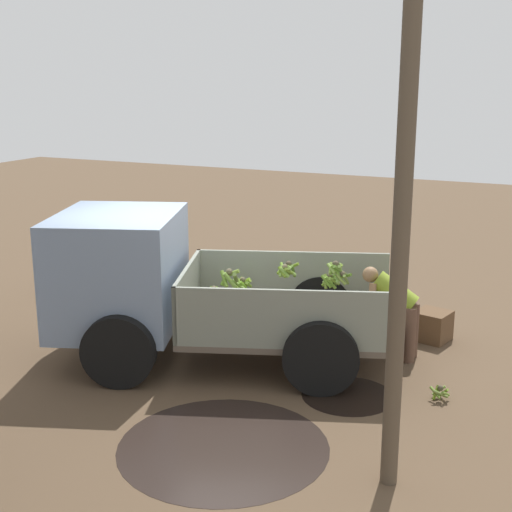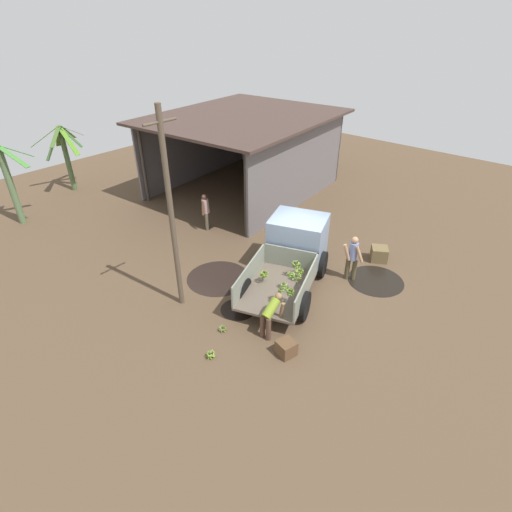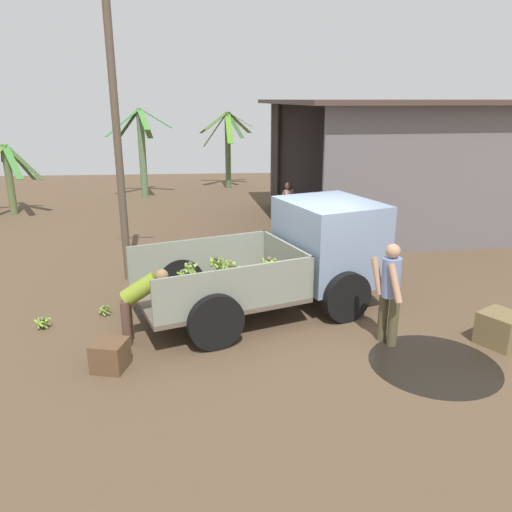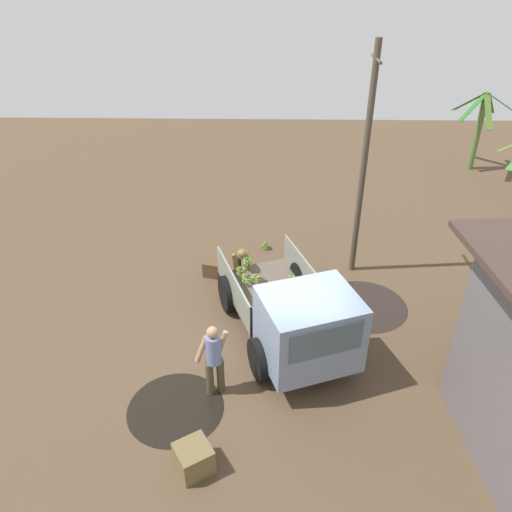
{
  "view_description": "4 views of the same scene",
  "coord_description": "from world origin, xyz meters",
  "px_view_note": "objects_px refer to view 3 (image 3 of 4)",
  "views": [
    {
      "loc": [
        -4.86,
        7.96,
        3.73
      ],
      "look_at": [
        -1.29,
        0.15,
        1.53
      ],
      "focal_mm": 50.0,
      "sensor_mm": 36.0,
      "label": 1
    },
    {
      "loc": [
        -9.64,
        -6.36,
        7.98
      ],
      "look_at": [
        -1.65,
        0.47,
        1.48
      ],
      "focal_mm": 28.0,
      "sensor_mm": 36.0,
      "label": 2
    },
    {
      "loc": [
        -1.58,
        -8.52,
        3.78
      ],
      "look_at": [
        -0.93,
        -0.83,
        1.34
      ],
      "focal_mm": 35.0,
      "sensor_mm": 36.0,
      "label": 3
    },
    {
      "loc": [
        8.36,
        -0.44,
        7.73
      ],
      "look_at": [
        -1.6,
        -0.66,
        1.57
      ],
      "focal_mm": 35.0,
      "sensor_mm": 36.0,
      "label": 4
    }
  ],
  "objects_px": {
    "person_foreground_visitor": "(390,289)",
    "person_worker_loading": "(140,299)",
    "utility_pole": "(117,133)",
    "banana_bunch_on_ground_1": "(105,309)",
    "wooden_crate_1": "(500,329)",
    "cargo_truck": "(309,251)",
    "banana_bunch_on_ground_0": "(43,322)",
    "person_bystander_near_shed": "(289,207)",
    "wooden_crate_0": "(110,355)"
  },
  "relations": [
    {
      "from": "person_foreground_visitor",
      "to": "person_worker_loading",
      "type": "relative_size",
      "value": 1.36
    },
    {
      "from": "utility_pole",
      "to": "banana_bunch_on_ground_1",
      "type": "height_order",
      "value": "utility_pole"
    },
    {
      "from": "person_worker_loading",
      "to": "wooden_crate_1",
      "type": "xyz_separation_m",
      "value": [
        5.73,
        -0.58,
        -0.47
      ]
    },
    {
      "from": "banana_bunch_on_ground_1",
      "to": "wooden_crate_1",
      "type": "xyz_separation_m",
      "value": [
        6.55,
        -1.69,
        0.16
      ]
    },
    {
      "from": "cargo_truck",
      "to": "person_worker_loading",
      "type": "xyz_separation_m",
      "value": [
        -2.96,
        -1.35,
        -0.32
      ]
    },
    {
      "from": "cargo_truck",
      "to": "person_foreground_visitor",
      "type": "height_order",
      "value": "cargo_truck"
    },
    {
      "from": "cargo_truck",
      "to": "banana_bunch_on_ground_0",
      "type": "xyz_separation_m",
      "value": [
        -4.73,
        -0.72,
        -0.93
      ]
    },
    {
      "from": "banana_bunch_on_ground_0",
      "to": "wooden_crate_1",
      "type": "xyz_separation_m",
      "value": [
        7.5,
        -1.21,
        0.15
      ]
    },
    {
      "from": "banana_bunch_on_ground_1",
      "to": "wooden_crate_1",
      "type": "height_order",
      "value": "wooden_crate_1"
    },
    {
      "from": "person_bystander_near_shed",
      "to": "banana_bunch_on_ground_0",
      "type": "xyz_separation_m",
      "value": [
        -5.07,
        -5.48,
        -0.76
      ]
    },
    {
      "from": "person_foreground_visitor",
      "to": "person_bystander_near_shed",
      "type": "bearing_deg",
      "value": -109.73
    },
    {
      "from": "utility_pole",
      "to": "wooden_crate_1",
      "type": "distance_m",
      "value": 7.92
    },
    {
      "from": "utility_pole",
      "to": "banana_bunch_on_ground_0",
      "type": "bearing_deg",
      "value": -113.69
    },
    {
      "from": "person_foreground_visitor",
      "to": "wooden_crate_0",
      "type": "height_order",
      "value": "person_foreground_visitor"
    },
    {
      "from": "person_bystander_near_shed",
      "to": "banana_bunch_on_ground_0",
      "type": "bearing_deg",
      "value": 96.42
    },
    {
      "from": "person_worker_loading",
      "to": "person_bystander_near_shed",
      "type": "xyz_separation_m",
      "value": [
        3.3,
        6.11,
        0.14
      ]
    },
    {
      "from": "person_foreground_visitor",
      "to": "wooden_crate_1",
      "type": "distance_m",
      "value": 1.93
    },
    {
      "from": "banana_bunch_on_ground_1",
      "to": "person_foreground_visitor",
      "type": "bearing_deg",
      "value": -17.31
    },
    {
      "from": "banana_bunch_on_ground_1",
      "to": "utility_pole",
      "type": "bearing_deg",
      "value": 86.59
    },
    {
      "from": "cargo_truck",
      "to": "utility_pole",
      "type": "distance_m",
      "value": 4.54
    },
    {
      "from": "banana_bunch_on_ground_1",
      "to": "wooden_crate_0",
      "type": "relative_size",
      "value": 0.52
    },
    {
      "from": "utility_pole",
      "to": "person_foreground_visitor",
      "type": "distance_m",
      "value": 6.17
    },
    {
      "from": "utility_pole",
      "to": "banana_bunch_on_ground_0",
      "type": "relative_size",
      "value": 22.15
    },
    {
      "from": "person_worker_loading",
      "to": "wooden_crate_1",
      "type": "height_order",
      "value": "person_worker_loading"
    },
    {
      "from": "utility_pole",
      "to": "person_bystander_near_shed",
      "type": "distance_m",
      "value": 5.52
    },
    {
      "from": "wooden_crate_0",
      "to": "wooden_crate_1",
      "type": "relative_size",
      "value": 0.79
    },
    {
      "from": "person_foreground_visitor",
      "to": "person_bystander_near_shed",
      "type": "distance_m",
      "value": 6.52
    },
    {
      "from": "wooden_crate_0",
      "to": "banana_bunch_on_ground_0",
      "type": "bearing_deg",
      "value": 134.09
    },
    {
      "from": "wooden_crate_0",
      "to": "wooden_crate_1",
      "type": "height_order",
      "value": "wooden_crate_1"
    },
    {
      "from": "wooden_crate_0",
      "to": "cargo_truck",
      "type": "bearing_deg",
      "value": 33.41
    },
    {
      "from": "wooden_crate_0",
      "to": "wooden_crate_1",
      "type": "xyz_separation_m",
      "value": [
        6.08,
        0.26,
        0.05
      ]
    },
    {
      "from": "utility_pole",
      "to": "wooden_crate_1",
      "type": "relative_size",
      "value": 10.5
    },
    {
      "from": "wooden_crate_0",
      "to": "wooden_crate_1",
      "type": "distance_m",
      "value": 6.09
    },
    {
      "from": "banana_bunch_on_ground_0",
      "to": "wooden_crate_0",
      "type": "distance_m",
      "value": 2.04
    },
    {
      "from": "utility_pole",
      "to": "wooden_crate_0",
      "type": "height_order",
      "value": "utility_pole"
    },
    {
      "from": "banana_bunch_on_ground_0",
      "to": "wooden_crate_1",
      "type": "distance_m",
      "value": 7.6
    },
    {
      "from": "banana_bunch_on_ground_1",
      "to": "wooden_crate_0",
      "type": "xyz_separation_m",
      "value": [
        0.47,
        -1.94,
        0.11
      ]
    },
    {
      "from": "utility_pole",
      "to": "person_foreground_visitor",
      "type": "bearing_deg",
      "value": -36.48
    },
    {
      "from": "person_bystander_near_shed",
      "to": "cargo_truck",
      "type": "bearing_deg",
      "value": 135.08
    },
    {
      "from": "banana_bunch_on_ground_1",
      "to": "wooden_crate_1",
      "type": "bearing_deg",
      "value": -14.42
    },
    {
      "from": "wooden_crate_0",
      "to": "utility_pole",
      "type": "bearing_deg",
      "value": 95.24
    },
    {
      "from": "person_bystander_near_shed",
      "to": "utility_pole",
      "type": "bearing_deg",
      "value": 86.55
    },
    {
      "from": "cargo_truck",
      "to": "banana_bunch_on_ground_1",
      "type": "relative_size",
      "value": 20.23
    },
    {
      "from": "person_bystander_near_shed",
      "to": "banana_bunch_on_ground_0",
      "type": "distance_m",
      "value": 7.51
    },
    {
      "from": "person_bystander_near_shed",
      "to": "wooden_crate_1",
      "type": "relative_size",
      "value": 2.73
    },
    {
      "from": "cargo_truck",
      "to": "wooden_crate_0",
      "type": "xyz_separation_m",
      "value": [
        -3.31,
        -2.18,
        -0.84
      ]
    },
    {
      "from": "banana_bunch_on_ground_0",
      "to": "utility_pole",
      "type": "bearing_deg",
      "value": 66.31
    },
    {
      "from": "banana_bunch_on_ground_0",
      "to": "wooden_crate_1",
      "type": "bearing_deg",
      "value": -9.16
    },
    {
      "from": "banana_bunch_on_ground_1",
      "to": "person_bystander_near_shed",
      "type": "bearing_deg",
      "value": 50.53
    },
    {
      "from": "person_bystander_near_shed",
      "to": "banana_bunch_on_ground_1",
      "type": "relative_size",
      "value": 6.68
    }
  ]
}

